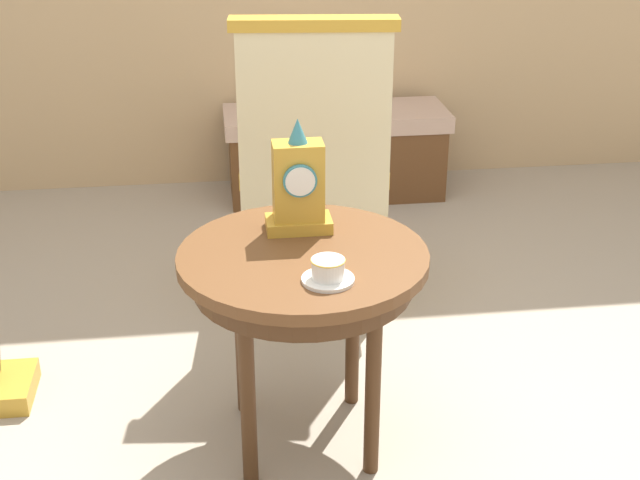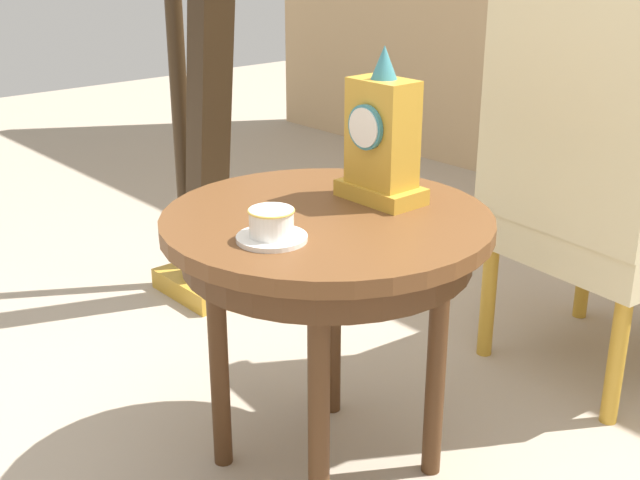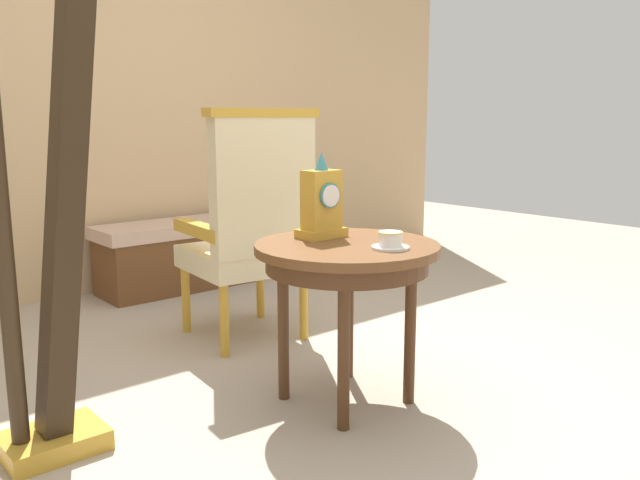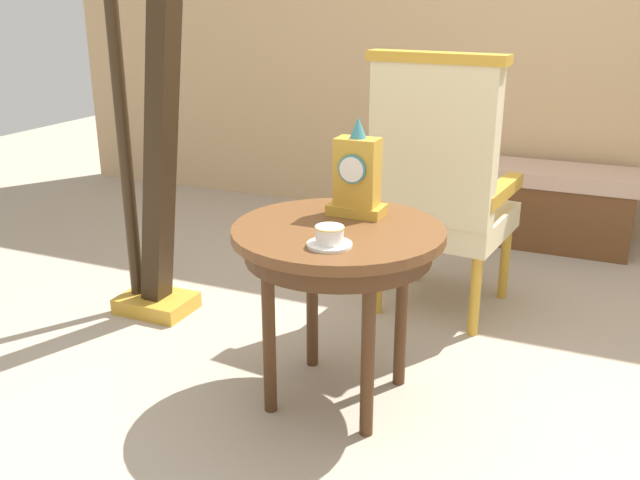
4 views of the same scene
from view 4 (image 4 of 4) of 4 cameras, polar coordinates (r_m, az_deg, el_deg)
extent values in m
plane|color=tan|center=(2.57, 3.25, -12.41)|extent=(10.00, 10.00, 0.00)
cylinder|color=brown|center=(2.31, 1.49, 0.63)|extent=(0.70, 0.70, 0.03)
cylinder|color=#482B16|center=(2.32, 1.48, -0.59)|extent=(0.62, 0.62, 0.07)
cylinder|color=#482B16|center=(2.52, 6.60, -5.52)|extent=(0.04, 0.04, 0.60)
cylinder|color=#482B16|center=(2.63, -0.64, -4.29)|extent=(0.04, 0.04, 0.60)
cylinder|color=#482B16|center=(2.35, -4.15, -7.37)|extent=(0.04, 0.04, 0.60)
cylinder|color=#482B16|center=(2.23, 3.89, -8.98)|extent=(0.04, 0.04, 0.60)
cylinder|color=white|center=(2.12, 0.77, -0.38)|extent=(0.14, 0.14, 0.01)
cylinder|color=white|center=(2.11, 0.77, 0.44)|extent=(0.09, 0.09, 0.05)
torus|color=gold|center=(2.11, 0.77, 1.05)|extent=(0.09, 0.09, 0.00)
cube|color=gold|center=(2.43, 2.98, 2.47)|extent=(0.19, 0.11, 0.04)
cube|color=gold|center=(2.40, 3.03, 5.52)|extent=(0.14, 0.09, 0.23)
cylinder|color=teal|center=(2.34, 2.60, 5.72)|extent=(0.10, 0.01, 0.10)
cylinder|color=white|center=(2.34, 2.54, 5.69)|extent=(0.08, 0.00, 0.08)
cone|color=teal|center=(2.36, 3.10, 9.05)|extent=(0.06, 0.06, 0.07)
cube|color=beige|center=(3.16, 10.13, 1.57)|extent=(0.57, 0.57, 0.11)
cube|color=beige|center=(2.87, 9.05, 7.56)|extent=(0.53, 0.14, 0.64)
cube|color=gold|center=(2.82, 9.42, 14.34)|extent=(0.57, 0.16, 0.04)
cube|color=gold|center=(3.05, 14.37, 3.85)|extent=(0.12, 0.47, 0.06)
cube|color=gold|center=(3.20, 6.42, 5.02)|extent=(0.12, 0.47, 0.06)
cylinder|color=gold|center=(3.38, 14.68, -1.75)|extent=(0.04, 0.04, 0.35)
cylinder|color=gold|center=(3.50, 7.76, -0.52)|extent=(0.04, 0.04, 0.35)
cylinder|color=gold|center=(2.98, 12.40, -4.41)|extent=(0.04, 0.04, 0.35)
cylinder|color=gold|center=(3.12, 4.71, -2.89)|extent=(0.04, 0.04, 0.35)
cube|color=gold|center=(3.27, -13.05, -4.99)|extent=(0.32, 0.24, 0.07)
cylinder|color=#332314|center=(3.08, -15.86, 10.97)|extent=(0.06, 0.06, 1.75)
cube|color=black|center=(2.97, -12.68, 9.46)|extent=(0.28, 0.11, 1.61)
cube|color=#CCA893|center=(4.14, 17.01, 5.16)|extent=(1.11, 0.40, 0.08)
cube|color=brown|center=(4.20, 16.72, 2.26)|extent=(1.06, 0.38, 0.36)
camera|label=1|loc=(1.11, -80.88, 21.39)|focal=49.23mm
camera|label=2|loc=(1.04, 46.06, 4.94)|focal=46.21mm
camera|label=3|loc=(2.51, -60.31, 3.73)|focal=36.81mm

